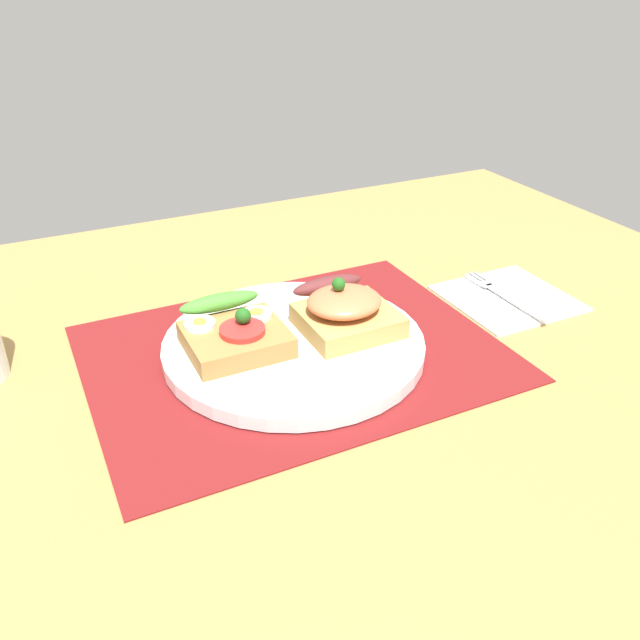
% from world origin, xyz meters
% --- Properties ---
extents(ground_plane, '(1.20, 0.90, 0.03)m').
position_xyz_m(ground_plane, '(0.00, 0.00, -0.02)').
color(ground_plane, '#9F7941').
extents(placemat, '(0.41, 0.32, 0.00)m').
position_xyz_m(placemat, '(0.00, 0.00, 0.00)').
color(placemat, maroon).
rests_on(placemat, ground_plane).
extents(plate, '(0.27, 0.27, 0.01)m').
position_xyz_m(plate, '(0.00, 0.00, 0.01)').
color(plate, white).
rests_on(plate, placemat).
extents(sandwich_egg_tomato, '(0.10, 0.10, 0.04)m').
position_xyz_m(sandwich_egg_tomato, '(-0.06, 0.02, 0.03)').
color(sandwich_egg_tomato, olive).
rests_on(sandwich_egg_tomato, plate).
extents(sandwich_salmon, '(0.10, 0.10, 0.06)m').
position_xyz_m(sandwich_salmon, '(0.06, -0.00, 0.04)').
color(sandwich_salmon, '#B38C4A').
rests_on(sandwich_salmon, plate).
extents(napkin, '(0.14, 0.14, 0.01)m').
position_xyz_m(napkin, '(0.28, -0.00, 0.00)').
color(napkin, white).
rests_on(napkin, ground_plane).
extents(fork, '(0.02, 0.14, 0.00)m').
position_xyz_m(fork, '(0.27, 0.00, 0.01)').
color(fork, '#B7B7BC').
rests_on(fork, napkin).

